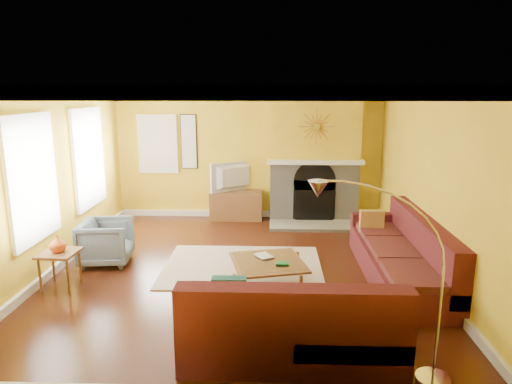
{
  "coord_description": "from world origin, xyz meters",
  "views": [
    {
      "loc": [
        0.49,
        -6.45,
        2.67
      ],
      "look_at": [
        0.24,
        0.4,
        1.12
      ],
      "focal_mm": 32.0,
      "sensor_mm": 36.0,
      "label": 1
    }
  ],
  "objects_px": {
    "media_console": "(236,205)",
    "side_table": "(60,270)",
    "sectional_sofa": "(323,261)",
    "armchair": "(106,242)",
    "arc_lamp": "(383,287)",
    "coffee_table": "(268,274)"
  },
  "relations": [
    {
      "from": "media_console",
      "to": "side_table",
      "type": "xyz_separation_m",
      "value": [
        -2.13,
        -3.5,
        -0.03
      ]
    },
    {
      "from": "sectional_sofa",
      "to": "armchair",
      "type": "distance_m",
      "value": 3.41
    },
    {
      "from": "side_table",
      "to": "arc_lamp",
      "type": "height_order",
      "value": "arc_lamp"
    },
    {
      "from": "armchair",
      "to": "sectional_sofa",
      "type": "bearing_deg",
      "value": -112.84
    },
    {
      "from": "media_console",
      "to": "armchair",
      "type": "distance_m",
      "value": 3.15
    },
    {
      "from": "coffee_table",
      "to": "arc_lamp",
      "type": "xyz_separation_m",
      "value": [
        1.04,
        -2.07,
        0.76
      ]
    },
    {
      "from": "sectional_sofa",
      "to": "armchair",
      "type": "bearing_deg",
      "value": 163.38
    },
    {
      "from": "coffee_table",
      "to": "side_table",
      "type": "xyz_separation_m",
      "value": [
        -2.83,
        -0.16,
        0.07
      ]
    },
    {
      "from": "coffee_table",
      "to": "media_console",
      "type": "bearing_deg",
      "value": 101.83
    },
    {
      "from": "media_console",
      "to": "arc_lamp",
      "type": "xyz_separation_m",
      "value": [
        1.74,
        -5.41,
        0.65
      ]
    },
    {
      "from": "sectional_sofa",
      "to": "coffee_table",
      "type": "height_order",
      "value": "sectional_sofa"
    },
    {
      "from": "armchair",
      "to": "arc_lamp",
      "type": "height_order",
      "value": "arc_lamp"
    },
    {
      "from": "media_console",
      "to": "arc_lamp",
      "type": "distance_m",
      "value": 5.72
    },
    {
      "from": "media_console",
      "to": "side_table",
      "type": "distance_m",
      "value": 4.1
    },
    {
      "from": "sectional_sofa",
      "to": "arc_lamp",
      "type": "height_order",
      "value": "arc_lamp"
    },
    {
      "from": "sectional_sofa",
      "to": "coffee_table",
      "type": "relative_size",
      "value": 4.09
    },
    {
      "from": "armchair",
      "to": "coffee_table",
      "type": "bearing_deg",
      "value": -113.33
    },
    {
      "from": "arc_lamp",
      "to": "media_console",
      "type": "bearing_deg",
      "value": 107.86
    },
    {
      "from": "coffee_table",
      "to": "side_table",
      "type": "height_order",
      "value": "side_table"
    },
    {
      "from": "armchair",
      "to": "side_table",
      "type": "relative_size",
      "value": 1.46
    },
    {
      "from": "side_table",
      "to": "arc_lamp",
      "type": "xyz_separation_m",
      "value": [
        3.87,
        -1.91,
        0.69
      ]
    },
    {
      "from": "side_table",
      "to": "armchair",
      "type": "bearing_deg",
      "value": 72.26
    }
  ]
}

